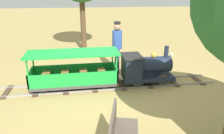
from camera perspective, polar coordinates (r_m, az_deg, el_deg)
ground_plane at (r=5.74m, az=-2.20°, el=-5.28°), size 60.00×60.00×0.00m
track at (r=5.75m, az=-1.11°, el=-5.06°), size 0.77×6.05×0.04m
locomotive at (r=5.78m, az=8.98°, el=-0.15°), size 0.73×1.45×1.03m
passenger_car at (r=5.54m, az=-10.40°, el=-1.81°), size 0.83×2.35×0.97m
conductor_person at (r=6.41m, az=1.42°, el=6.53°), size 0.30×0.30×1.62m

